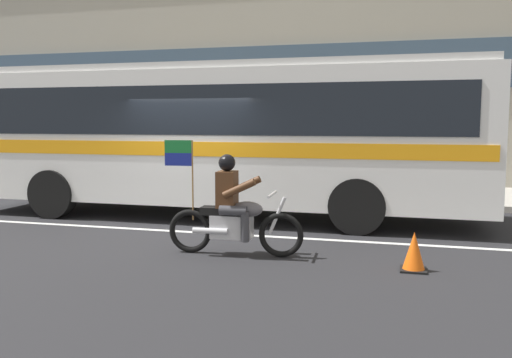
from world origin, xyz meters
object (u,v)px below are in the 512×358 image
Objects in this scene: transit_bus at (221,130)px; motorcycle_with_rider at (233,212)px; traffic_cone at (414,253)px; fire_hydrant at (89,175)px.

transit_bus reaches higher than motorcycle_with_rider.
traffic_cone is at bearing -40.82° from transit_bus.
transit_bus reaches higher than traffic_cone.
transit_bus is 19.97× the size of traffic_cone.
motorcycle_with_rider is 8.57m from fire_hydrant.
transit_bus is 3.67m from motorcycle_with_rider.
motorcycle_with_rider reaches higher than traffic_cone.
transit_bus is 14.64× the size of fire_hydrant.
motorcycle_with_rider is 2.93× the size of fire_hydrant.
fire_hydrant is 1.36× the size of traffic_cone.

